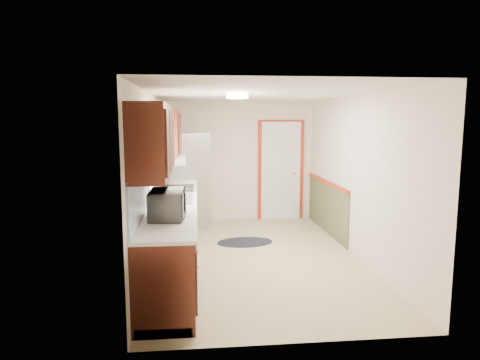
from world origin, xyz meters
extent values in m
cube|color=tan|center=(0.00, 0.00, 0.00)|extent=(3.20, 5.20, 0.12)
cube|color=white|center=(0.00, 0.00, 2.40)|extent=(3.20, 5.20, 0.12)
cube|color=silver|center=(0.00, 2.50, 1.20)|extent=(3.20, 0.10, 2.40)
cube|color=silver|center=(0.00, -2.50, 1.20)|extent=(3.20, 0.10, 2.40)
cube|color=silver|center=(-1.50, 0.00, 1.20)|extent=(0.10, 5.20, 2.40)
cube|color=silver|center=(1.50, 0.00, 1.20)|extent=(0.10, 5.20, 2.40)
cube|color=#39150D|center=(-1.20, -0.30, 0.45)|extent=(0.60, 4.00, 0.90)
cube|color=white|center=(-1.19, -0.30, 0.92)|extent=(0.63, 4.00, 0.04)
cube|color=#5DA1E2|center=(-1.49, -0.30, 1.22)|extent=(0.02, 4.00, 0.55)
cube|color=#39150D|center=(-1.32, -1.60, 1.83)|extent=(0.35, 1.40, 0.75)
cube|color=#39150D|center=(-1.32, 1.10, 1.83)|extent=(0.35, 1.20, 0.75)
cube|color=white|center=(-1.49, -0.20, 1.62)|extent=(0.02, 1.00, 0.90)
cube|color=#C16D24|center=(-1.44, -0.20, 1.97)|extent=(0.05, 1.12, 0.24)
cube|color=#B7B7BC|center=(-1.19, -0.20, 0.95)|extent=(0.52, 0.82, 0.02)
cube|color=white|center=(-1.27, 1.15, 1.38)|extent=(0.45, 0.60, 0.15)
cube|color=maroon|center=(0.85, 2.47, 1.00)|extent=(0.94, 0.05, 2.08)
cube|color=white|center=(0.85, 2.44, 1.00)|extent=(0.80, 0.04, 2.00)
cube|color=#4A512E|center=(1.49, 1.35, 0.45)|extent=(0.02, 2.30, 0.90)
cube|color=maroon|center=(1.48, 1.35, 0.92)|extent=(0.04, 2.30, 0.06)
cylinder|color=#FFD88C|center=(-0.30, -0.20, 2.36)|extent=(0.30, 0.30, 0.06)
imported|color=white|center=(-1.20, -1.34, 1.13)|extent=(0.33, 0.58, 0.38)
cube|color=#B7B7BC|center=(-1.02, 2.05, 0.90)|extent=(0.83, 0.79, 1.80)
cylinder|color=black|center=(-1.27, 1.66, 0.81)|extent=(0.02, 0.02, 1.26)
ellipsoid|color=black|center=(-0.08, 0.80, 0.01)|extent=(0.99, 0.69, 0.01)
cube|color=black|center=(-1.19, 0.75, 0.95)|extent=(0.55, 0.66, 0.02)
camera|label=1|loc=(-0.87, -6.11, 2.04)|focal=32.00mm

